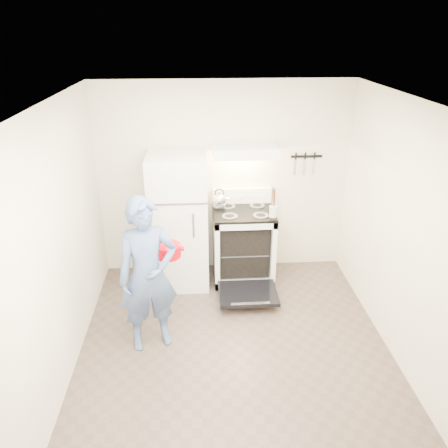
{
  "coord_description": "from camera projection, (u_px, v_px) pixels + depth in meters",
  "views": [
    {
      "loc": [
        -0.34,
        -3.51,
        3.09
      ],
      "look_at": [
        -0.05,
        1.0,
        1.0
      ],
      "focal_mm": 35.0,
      "sensor_mm": 36.0,
      "label": 1
    }
  ],
  "objects": [
    {
      "name": "cooktop",
      "position": [
        244.0,
        212.0,
        5.45
      ],
      "size": [
        0.76,
        0.65,
        0.03
      ],
      "primitive_type": "cube",
      "color": "black",
      "rests_on": "stove_body"
    },
    {
      "name": "stove_body",
      "position": [
        243.0,
        246.0,
        5.65
      ],
      "size": [
        0.76,
        0.65,
        0.92
      ],
      "primitive_type": "cube",
      "color": "white",
      "rests_on": "floor"
    },
    {
      "name": "floor",
      "position": [
        235.0,
        352.0,
        4.5
      ],
      "size": [
        3.6,
        3.6,
        0.0
      ],
      "primitive_type": "plane",
      "color": "#504139",
      "rests_on": "ground"
    },
    {
      "name": "pizza_stone",
      "position": [
        239.0,
        248.0,
        5.6
      ],
      "size": [
        0.34,
        0.34,
        0.02
      ],
      "primitive_type": "cylinder",
      "color": "#7F6347",
      "rests_on": "oven_rack"
    },
    {
      "name": "dutch_oven",
      "position": [
        168.0,
        251.0,
        4.58
      ],
      "size": [
        0.34,
        0.27,
        0.23
      ],
      "primitive_type": null,
      "color": "red",
      "rests_on": "person"
    },
    {
      "name": "refrigerator",
      "position": [
        179.0,
        221.0,
        5.42
      ],
      "size": [
        0.7,
        0.7,
        1.7
      ],
      "primitive_type": "cube",
      "color": "white",
      "rests_on": "floor"
    },
    {
      "name": "oven_door",
      "position": [
        248.0,
        293.0,
        5.25
      ],
      "size": [
        0.7,
        0.54,
        0.04
      ],
      "primitive_type": "cube",
      "color": "black",
      "rests_on": "floor"
    },
    {
      "name": "oven_rack",
      "position": [
        243.0,
        247.0,
        5.66
      ],
      "size": [
        0.6,
        0.52,
        0.01
      ],
      "primitive_type": "cube",
      "color": "gray",
      "rests_on": "stove_body"
    },
    {
      "name": "range_hood",
      "position": [
        244.0,
        150.0,
        5.2
      ],
      "size": [
        0.76,
        0.5,
        0.12
      ],
      "primitive_type": "cube",
      "color": "white",
      "rests_on": "back_wall"
    },
    {
      "name": "tea_kettle",
      "position": [
        219.0,
        199.0,
        5.48
      ],
      "size": [
        0.22,
        0.18,
        0.26
      ],
      "primitive_type": null,
      "color": "silver",
      "rests_on": "cooktop"
    },
    {
      "name": "person",
      "position": [
        148.0,
        276.0,
        4.3
      ],
      "size": [
        0.69,
        0.55,
        1.64
      ],
      "primitive_type": "imported",
      "rotation": [
        0.0,
        0.0,
        0.3
      ],
      "color": "#374A72",
      "rests_on": "floor"
    },
    {
      "name": "knife_strip",
      "position": [
        306.0,
        156.0,
        5.53
      ],
      "size": [
        0.4,
        0.02,
        0.03
      ],
      "primitive_type": "cube",
      "color": "black",
      "rests_on": "back_wall"
    },
    {
      "name": "utensil_jar",
      "position": [
        273.0,
        211.0,
        5.2
      ],
      "size": [
        0.11,
        0.11,
        0.13
      ],
      "primitive_type": "cylinder",
      "rotation": [
        0.0,
        0.0,
        -0.3
      ],
      "color": "silver",
      "rests_on": "cooktop"
    },
    {
      "name": "backsplash",
      "position": [
        242.0,
        195.0,
        5.66
      ],
      "size": [
        0.76,
        0.07,
        0.2
      ],
      "primitive_type": "cube",
      "color": "white",
      "rests_on": "cooktop"
    },
    {
      "name": "back_wall",
      "position": [
        224.0,
        180.0,
        5.6
      ],
      "size": [
        3.2,
        0.02,
        2.5
      ],
      "primitive_type": "cube",
      "color": "#F0E6CA",
      "rests_on": "ground"
    }
  ]
}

